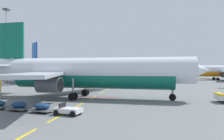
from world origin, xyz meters
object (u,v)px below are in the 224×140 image
(airliner_mid_left, at_px, (212,71))
(baggage_train, at_px, (30,107))
(apron_light_mast_near, at_px, (6,36))
(airliner_far_center, at_px, (24,70))
(airliner_foreground, at_px, (88,72))

(airliner_mid_left, relative_size, baggage_train, 2.77)
(airliner_mid_left, xyz_separation_m, apron_light_mast_near, (-72.31, -24.24, 11.66))
(airliner_mid_left, height_order, apron_light_mast_near, apron_light_mast_near)
(apron_light_mast_near, bearing_deg, airliner_far_center, 26.91)
(airliner_mid_left, distance_m, baggage_train, 79.69)
(airliner_foreground, height_order, baggage_train, airliner_foreground)
(airliner_far_center, relative_size, apron_light_mast_near, 1.20)
(airliner_foreground, distance_m, airliner_far_center, 49.40)
(apron_light_mast_near, bearing_deg, airliner_foreground, -42.59)
(airliner_far_center, distance_m, apron_light_mast_near, 12.63)
(airliner_mid_left, distance_m, apron_light_mast_near, 77.15)
(baggage_train, height_order, apron_light_mast_near, apron_light_mast_near)
(airliner_foreground, bearing_deg, baggage_train, -106.39)
(airliner_foreground, relative_size, airliner_far_center, 1.18)
(airliner_mid_left, bearing_deg, airliner_foreground, -120.58)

